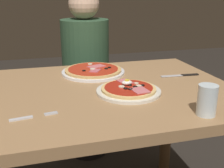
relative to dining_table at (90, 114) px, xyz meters
The scene contains 7 objects.
dining_table is the anchor object (origin of this frame).
pizza_foreground 0.21m from the dining_table, 27.54° to the right, with size 0.27×0.27×0.05m.
pizza_across_left 0.28m from the dining_table, 74.55° to the left, with size 0.32×0.32×0.03m.
water_glass_far 0.51m from the dining_table, 46.54° to the right, with size 0.07×0.07×0.11m.
fork 0.35m from the dining_table, 137.48° to the right, with size 0.16×0.04×0.00m.
knife 0.50m from the dining_table, ahead, with size 0.20×0.03×0.01m.
diner_person 0.75m from the dining_table, 81.32° to the left, with size 0.32×0.32×1.18m.
Camera 1 is at (-0.19, -1.08, 1.15)m, focal length 43.95 mm.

